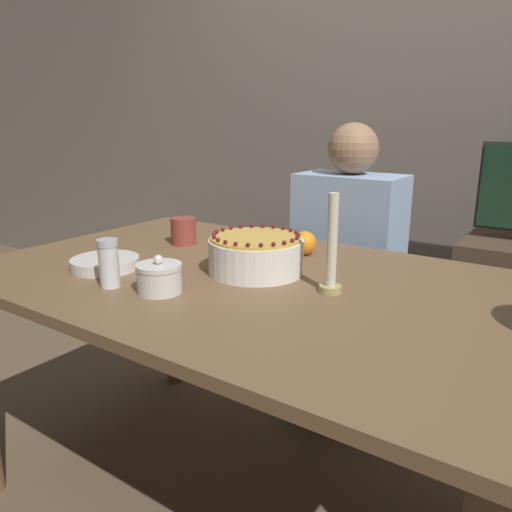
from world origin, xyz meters
name	(u,v)px	position (x,y,z in m)	size (l,w,h in m)	color
ground_plane	(247,502)	(0.00, 0.00, 0.00)	(12.00, 12.00, 0.00)	brown
wall_behind	(417,96)	(0.00, 1.40, 1.30)	(8.00, 0.05, 2.60)	slate
dining_table	(246,310)	(0.00, 0.00, 0.66)	(1.58, 0.99, 0.77)	brown
cake	(256,255)	(0.01, 0.04, 0.82)	(0.27, 0.27, 0.12)	white
sugar_bowl	(159,278)	(-0.10, -0.24, 0.81)	(0.12, 0.12, 0.10)	silver
sugar_shaker	(109,263)	(-0.24, -0.28, 0.84)	(0.05, 0.05, 0.13)	white
plate_stack	(105,263)	(-0.38, -0.18, 0.79)	(0.20, 0.20, 0.03)	silver
candle	(332,254)	(0.26, 0.01, 0.87)	(0.06, 0.06, 0.25)	tan
cup	(183,231)	(-0.39, 0.17, 0.82)	(0.09, 0.09, 0.09)	#993D33
orange_fruit_0	(304,243)	(0.03, 0.29, 0.81)	(0.08, 0.08, 0.08)	orange
person_man_blue_shirt	(345,293)	(0.00, 0.69, 0.51)	(0.40, 0.34, 1.19)	#595960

